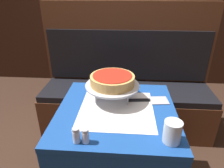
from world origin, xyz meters
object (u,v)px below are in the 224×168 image
object	(u,v)px
pizza_pan_stand	(112,86)
napkin_holder	(103,80)
booth_bench	(126,96)
deep_dish_pizza	(112,80)
water_glass_near	(172,132)
condiment_caddy	(112,40)
dining_table_front	(116,125)
dining_table_rear	(112,50)
pepper_shaker	(85,136)
pizza_server	(150,100)
salt_shaker	(76,135)

from	to	relation	value
pizza_pan_stand	napkin_holder	xyz separation A→B (m)	(-0.08, 0.19, -0.05)
booth_bench	deep_dish_pizza	distance (m)	0.87
water_glass_near	booth_bench	bearing A→B (deg)	101.03
napkin_holder	booth_bench	bearing A→B (deg)	71.33
napkin_holder	condiment_caddy	bearing A→B (deg)	91.34
dining_table_front	napkin_holder	distance (m)	0.36
water_glass_near	dining_table_rear	bearing A→B (deg)	102.38
booth_bench	pepper_shaker	size ratio (longest dim) A/B	22.79
dining_table_front	deep_dish_pizza	distance (m)	0.28
napkin_holder	dining_table_rear	bearing A→B (deg)	91.23
dining_table_rear	pepper_shaker	size ratio (longest dim) A/B	9.77
pizza_server	condiment_caddy	distance (m)	1.48
dining_table_front	pizza_pan_stand	world-z (taller)	pizza_pan_stand
condiment_caddy	booth_bench	bearing A→B (deg)	-74.57
dining_table_rear	salt_shaker	bearing A→B (deg)	-90.88
pizza_server	water_glass_near	xyz separation A→B (m)	(0.06, -0.37, 0.05)
pepper_shaker	napkin_holder	bearing A→B (deg)	88.62
pizza_server	deep_dish_pizza	bearing A→B (deg)	179.30
dining_table_front	water_glass_near	world-z (taller)	water_glass_near
booth_bench	pizza_pan_stand	size ratio (longest dim) A/B	5.00
water_glass_near	pizza_pan_stand	bearing A→B (deg)	129.39
deep_dish_pizza	water_glass_near	size ratio (longest dim) A/B	2.51
dining_table_rear	pizza_pan_stand	bearing A→B (deg)	-85.89
pepper_shaker	booth_bench	bearing A→B (deg)	80.39
pepper_shaker	salt_shaker	bearing A→B (deg)	180.00
booth_bench	condiment_caddy	size ratio (longest dim) A/B	9.58
pizza_pan_stand	salt_shaker	size ratio (longest dim) A/B	4.35
booth_bench	salt_shaker	distance (m)	1.21
pizza_pan_stand	water_glass_near	distance (m)	0.48
pizza_pan_stand	condiment_caddy	xyz separation A→B (m)	(-0.11, 1.44, -0.06)
pizza_pan_stand	water_glass_near	xyz separation A→B (m)	(0.30, -0.37, -0.04)
dining_table_rear	booth_bench	world-z (taller)	booth_bench
salt_shaker	dining_table_front	bearing A→B (deg)	59.63
salt_shaker	booth_bench	bearing A→B (deg)	78.24
pizza_pan_stand	pizza_server	distance (m)	0.26
pizza_pan_stand	salt_shaker	xyz separation A→B (m)	(-0.14, -0.41, -0.06)
pizza_pan_stand	water_glass_near	size ratio (longest dim) A/B	3.09
napkin_holder	pizza_pan_stand	bearing A→B (deg)	-67.20
salt_shaker	dining_table_rear	bearing A→B (deg)	89.12
water_glass_near	condiment_caddy	size ratio (longest dim) A/B	0.62
pepper_shaker	condiment_caddy	distance (m)	1.84
booth_bench	condiment_caddy	distance (m)	0.87
pizza_pan_stand	pizza_server	xyz separation A→B (m)	(0.24, -0.00, -0.09)
dining_table_rear	napkin_holder	world-z (taller)	napkin_holder
salt_shaker	napkin_holder	distance (m)	0.60
deep_dish_pizza	pizza_server	distance (m)	0.28
dining_table_rear	water_glass_near	bearing A→B (deg)	-77.62
pizza_server	napkin_holder	distance (m)	0.38
dining_table_front	condiment_caddy	size ratio (longest dim) A/B	4.16
booth_bench	pepper_shaker	distance (m)	1.20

